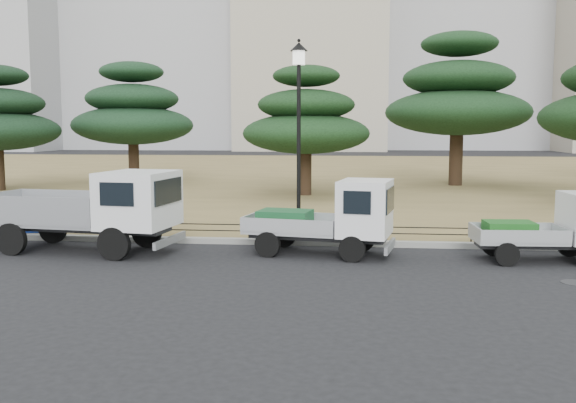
# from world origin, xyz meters

# --- Properties ---
(ground) EXTENTS (220.00, 220.00, 0.00)m
(ground) POSITION_xyz_m (0.00, 0.00, 0.00)
(ground) COLOR black
(lawn) EXTENTS (120.00, 56.00, 0.15)m
(lawn) POSITION_xyz_m (0.00, 30.60, 0.07)
(lawn) COLOR olive
(lawn) RESTS_ON ground
(curb) EXTENTS (120.00, 0.25, 0.16)m
(curb) POSITION_xyz_m (0.00, 2.60, 0.08)
(curb) COLOR gray
(curb) RESTS_ON ground
(truck_large) EXTENTS (5.15, 2.53, 2.16)m
(truck_large) POSITION_xyz_m (-5.09, 1.04, 1.20)
(truck_large) COLOR black
(truck_large) RESTS_ON ground
(truck_kei_front) EXTENTS (3.93, 2.19, 1.97)m
(truck_kei_front) POSITION_xyz_m (1.17, 1.28, 0.98)
(truck_kei_front) COLOR black
(truck_kei_front) RESTS_ON ground
(truck_kei_rear) EXTENTS (3.32, 1.57, 1.70)m
(truck_kei_rear) POSITION_xyz_m (6.66, 1.05, 0.85)
(truck_kei_rear) COLOR black
(truck_kei_rear) RESTS_ON ground
(street_lamp) EXTENTS (0.49, 0.49, 5.49)m
(street_lamp) POSITION_xyz_m (0.21, 2.90, 3.86)
(street_lamp) COLOR black
(street_lamp) RESTS_ON lawn
(pipe_fence) EXTENTS (38.00, 0.04, 0.40)m
(pipe_fence) POSITION_xyz_m (0.00, 2.75, 0.44)
(pipe_fence) COLOR black
(pipe_fence) RESTS_ON lawn
(tarp_pile) EXTENTS (1.56, 1.33, 0.89)m
(tarp_pile) POSITION_xyz_m (-8.17, 3.24, 0.50)
(tarp_pile) COLOR navy
(tarp_pile) RESTS_ON lawn
(manhole) EXTENTS (0.60, 0.60, 0.01)m
(manhole) POSITION_xyz_m (6.50, -1.20, 0.01)
(manhole) COLOR #2D2D30
(manhole) RESTS_ON ground
(pine_west_near) EXTENTS (6.90, 6.90, 6.89)m
(pine_west_near) POSITION_xyz_m (-11.00, 20.77, 4.13)
(pine_west_near) COLOR black
(pine_west_near) RESTS_ON lawn
(pine_center_left) EXTENTS (5.93, 5.93, 6.02)m
(pine_center_left) POSITION_xyz_m (-0.54, 14.83, 3.63)
(pine_center_left) COLOR black
(pine_center_left) RESTS_ON lawn
(pine_center_right) EXTENTS (7.82, 7.82, 8.30)m
(pine_center_right) POSITION_xyz_m (7.24, 20.95, 4.96)
(pine_center_right) COLOR black
(pine_center_right) RESTS_ON lawn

